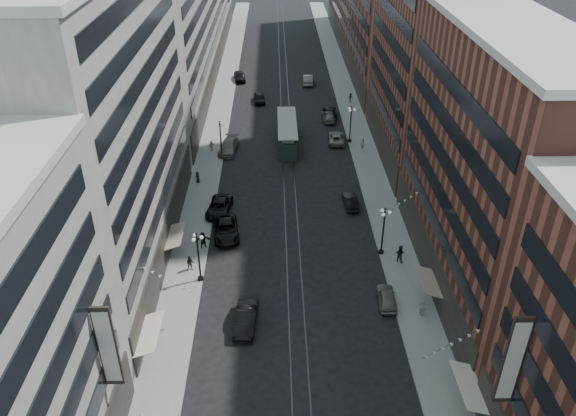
{
  "coord_description": "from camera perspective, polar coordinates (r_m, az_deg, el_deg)",
  "views": [
    {
      "loc": [
        -1.69,
        -15.53,
        34.71
      ],
      "look_at": [
        -0.52,
        33.34,
        5.0
      ],
      "focal_mm": 35.0,
      "sensor_mm": 36.0,
      "label": 1
    }
  ],
  "objects": [
    {
      "name": "car_11",
      "position": [
        83.44,
        4.94,
        7.12
      ],
      "size": [
        2.61,
        5.15,
        1.4
      ],
      "primitive_type": "imported",
      "rotation": [
        0.0,
        0.0,
        3.08
      ],
      "color": "gray",
      "rests_on": "ground"
    },
    {
      "name": "car_extra_0",
      "position": [
        90.93,
        4.14,
        9.32
      ],
      "size": [
        2.14,
        4.84,
        1.62
      ],
      "primitive_type": "imported",
      "rotation": [
        0.0,
        0.0,
        3.19
      ],
      "color": "#68675C",
      "rests_on": "ground"
    },
    {
      "name": "car_12",
      "position": [
        92.61,
        4.25,
        9.72
      ],
      "size": [
        2.43,
        5.57,
        1.59
      ],
      "primitive_type": "imported",
      "rotation": [
        0.0,
        0.0,
        3.11
      ],
      "color": "black",
      "rests_on": "ground"
    },
    {
      "name": "rail_east",
      "position": [
        92.33,
        0.21,
        9.22
      ],
      "size": [
        0.12,
        180.0,
        0.02
      ],
      "primitive_type": "cube",
      "color": "#2D2D33",
      "rests_on": "ground"
    },
    {
      "name": "sidewalk_east",
      "position": [
        93.15,
        6.64,
        9.25
      ],
      "size": [
        4.0,
        180.0,
        0.15
      ],
      "primitive_type": "cube",
      "color": "gray",
      "rests_on": "ground"
    },
    {
      "name": "pedestrian_5",
      "position": [
        59.97,
        -8.63,
        -3.23
      ],
      "size": [
        1.78,
        0.88,
        1.85
      ],
      "primitive_type": "imported",
      "rotation": [
        0.0,
        0.0,
        0.23
      ],
      "color": "black",
      "rests_on": "sidewalk_west"
    },
    {
      "name": "lamppost_se_mid",
      "position": [
        82.6,
        6.38,
        8.59
      ],
      "size": [
        1.03,
        1.14,
        5.52
      ],
      "color": "black",
      "rests_on": "sidewalk_east"
    },
    {
      "name": "pedestrian_9",
      "position": [
        98.78,
        6.37,
        11.1
      ],
      "size": [
        1.08,
        0.68,
        1.56
      ],
      "primitive_type": "imported",
      "rotation": [
        0.0,
        0.0,
        0.29
      ],
      "color": "black",
      "rests_on": "sidewalk_east"
    },
    {
      "name": "lamppost_sw_far",
      "position": [
        54.32,
        -9.09,
        -4.76
      ],
      "size": [
        1.03,
        1.14,
        5.52
      ],
      "color": "black",
      "rests_on": "sidewalk_west"
    },
    {
      "name": "car_2",
      "position": [
        61.83,
        -6.33,
        -2.16
      ],
      "size": [
        3.45,
        6.18,
        1.63
      ],
      "primitive_type": "imported",
      "rotation": [
        0.0,
        0.0,
        0.13
      ],
      "color": "black",
      "rests_on": "ground"
    },
    {
      "name": "streetcar",
      "position": [
        82.25,
        -0.08,
        7.53
      ],
      "size": [
        2.72,
        12.3,
        3.4
      ],
      "color": "#1F3127",
      "rests_on": "ground"
    },
    {
      "name": "lamppost_sw_mid",
      "position": [
        77.65,
        -6.86,
        7.04
      ],
      "size": [
        1.03,
        1.14,
        5.52
      ],
      "color": "black",
      "rests_on": "sidewalk_west"
    },
    {
      "name": "sidewalk_west",
      "position": [
        92.74,
        -7.13,
        9.12
      ],
      "size": [
        4.0,
        180.0,
        0.15
      ],
      "primitive_type": "cube",
      "color": "gray",
      "rests_on": "ground"
    },
    {
      "name": "building_east_mid",
      "position": [
        52.54,
        19.66,
        3.74
      ],
      "size": [
        8.0,
        30.0,
        24.0
      ],
      "primitive_type": "cube",
      "color": "brown",
      "rests_on": "ground"
    },
    {
      "name": "car_4",
      "position": [
        53.32,
        9.98,
        -8.93
      ],
      "size": [
        1.8,
        4.12,
        1.38
      ],
      "primitive_type": "imported",
      "rotation": [
        0.0,
        0.0,
        3.1
      ],
      "color": "#68665D",
      "rests_on": "ground"
    },
    {
      "name": "pedestrian_8",
      "position": [
        81.24,
        7.56,
        6.5
      ],
      "size": [
        0.75,
        0.68,
        1.71
      ],
      "primitive_type": "imported",
      "rotation": [
        0.0,
        0.0,
        3.71
      ],
      "color": "gray",
      "rests_on": "sidewalk_east"
    },
    {
      "name": "car_10",
      "position": [
        67.26,
        6.36,
        0.7
      ],
      "size": [
        1.67,
        4.31,
        1.4
      ],
      "primitive_type": "imported",
      "rotation": [
        0.0,
        0.0,
        3.19
      ],
      "color": "black",
      "rests_on": "ground"
    },
    {
      "name": "pedestrian_6",
      "position": [
        80.71,
        -7.77,
        6.27
      ],
      "size": [
        0.94,
        0.43,
        1.61
      ],
      "primitive_type": "imported",
      "rotation": [
        0.0,
        0.0,
        3.14
      ],
      "color": "#AEA390",
      "rests_on": "sidewalk_west"
    },
    {
      "name": "rail_west",
      "position": [
        92.31,
        -0.67,
        9.21
      ],
      "size": [
        0.12,
        180.0,
        0.02
      ],
      "primitive_type": "cube",
      "color": "#2D2D33",
      "rests_on": "ground"
    },
    {
      "name": "car_14",
      "position": [
        107.54,
        2.04,
        12.92
      ],
      "size": [
        2.11,
        5.27,
        1.7
      ],
      "primitive_type": "imported",
      "rotation": [
        0.0,
        0.0,
        3.08
      ],
      "color": "slate",
      "rests_on": "ground"
    },
    {
      "name": "building_west_mid",
      "position": [
        54.94,
        -17.61,
        7.65
      ],
      "size": [
        8.0,
        36.0,
        28.0
      ],
      "primitive_type": "cube",
      "color": "#A09C8E",
      "rests_on": "ground"
    },
    {
      "name": "car_9",
      "position": [
        109.6,
        -4.95,
        13.18
      ],
      "size": [
        2.67,
        5.23,
        1.71
      ],
      "primitive_type": "imported",
      "rotation": [
        0.0,
        0.0,
        0.13
      ],
      "color": "black",
      "rests_on": "ground"
    },
    {
      "name": "car_7",
      "position": [
        66.04,
        -7.01,
        0.09
      ],
      "size": [
        3.19,
        5.7,
        1.51
      ],
      "primitive_type": "imported",
      "rotation": [
        0.0,
        0.0,
        -0.13
      ],
      "color": "black",
      "rests_on": "ground"
    },
    {
      "name": "car_8",
      "position": [
        80.55,
        -6.06,
        6.22
      ],
      "size": [
        3.0,
        5.85,
        1.62
      ],
      "primitive_type": "imported",
      "rotation": [
        0.0,
        0.0,
        -0.13
      ],
      "color": "#65615A",
      "rests_on": "ground"
    },
    {
      "name": "car_13",
      "position": [
        98.54,
        -2.92,
        11.1
      ],
      "size": [
        2.23,
        4.62,
        1.52
      ],
      "primitive_type": "imported",
      "rotation": [
        0.0,
        0.0,
        0.1
      ],
      "color": "black",
      "rests_on": "ground"
    },
    {
      "name": "car_5",
      "position": [
        50.39,
        -4.29,
        -11.05
      ],
      "size": [
        2.16,
        5.21,
        1.68
      ],
      "primitive_type": "imported",
      "rotation": [
        0.0,
        0.0,
        -0.08
      ],
      "color": "black",
      "rests_on": "ground"
    },
    {
      "name": "pedestrian_extra_0",
      "position": [
        72.6,
        -9.16,
        3.11
      ],
      "size": [
        0.82,
        0.8,
        1.51
      ],
      "primitive_type": "imported",
      "rotation": [
        0.0,
        0.0,
        5.53
      ],
      "color": "black",
      "rests_on": "sidewalk_west"
    },
    {
      "name": "pedestrian_4",
      "position": [
        52.46,
        13.44,
        -9.86
      ],
      "size": [
        0.75,
        1.0,
        1.55
      ],
      "primitive_type": "imported",
      "rotation": [
        0.0,
        0.0,
        1.99
      ],
      "color": "#BBB59B",
      "rests_on": "sidewalk_east"
    },
    {
      "name": "pedestrian_7",
      "position": [
        58.35,
        11.28,
        -4.57
      ],
      "size": [
        1.07,
        0.94,
        1.93
      ],
      "primitive_type": "imported",
      "rotation": [
        0.0,
        0.0,
        2.57
      ],
      "color": "black",
      "rests_on": "sidewalk_east"
    },
    {
      "name": "pedestrian_2",
      "position": [
        56.98,
        -9.9,
        -5.56
      ],
      "size": [
        0.87,
        0.57,
        1.65
      ],
      "primitive_type": "imported",
      "rotation": [
        0.0,
        0.0,
        0.17
      ],
      "color": "black",
      "rests_on": "sidewalk_west"
    },
    {
      "name": "ground",
      "position": [
        83.14,
        -0.09,
        6.62
      ],
      "size": [
        220.0,
        220.0,
        0.0
      ],
      "primitive_type": "plane",
      "color": "black",
      "rests_on": "ground"
    },
    {
      "name": "lamppost_se_far",
      "position": [
        58.11,
        9.66,
        -2.17
      ],
      "size": [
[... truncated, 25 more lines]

